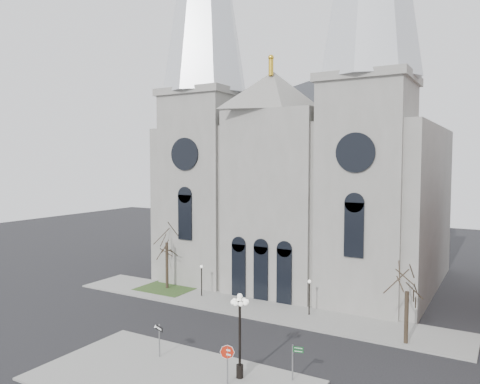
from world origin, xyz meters
The scene contains 13 objects.
ground centered at (0.00, 0.00, 0.00)m, with size 160.00×160.00×0.00m, color black.
sidewalk_near centered at (3.00, -5.00, 0.07)m, with size 18.00×10.00×0.14m, color gray.
sidewalk_far centered at (0.00, 11.00, 0.07)m, with size 40.00×6.00×0.14m, color gray.
grass_patch centered at (-11.00, 12.00, 0.09)m, with size 6.00×5.00×0.18m, color #2D4A1F.
cathedral centered at (0.00, 22.86, 18.48)m, with size 33.00×26.66×54.00m.
tree_left centered at (-11.00, 12.00, 5.58)m, with size 3.20×3.20×7.50m.
tree_right centered at (15.00, 9.00, 4.47)m, with size 3.20×3.20×6.00m.
ped_lamp_left centered at (-6.00, 11.50, 2.33)m, with size 0.32×0.32×3.26m.
ped_lamp_right centered at (6.00, 11.50, 2.33)m, with size 0.32×0.32×3.26m.
stop_sign centered at (6.59, -3.75, 1.98)m, with size 0.94×0.10×2.60m.
globe_lamp centered at (6.77, -2.52, 3.65)m, with size 1.34×1.34×5.59m.
one_way_sign centered at (0.10, -2.58, 1.73)m, with size 0.99×0.41×2.38m.
street_name_sign centered at (9.97, -1.10, 1.52)m, with size 0.74×0.21×2.34m.
Camera 1 is at (21.64, -28.10, 14.25)m, focal length 35.00 mm.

